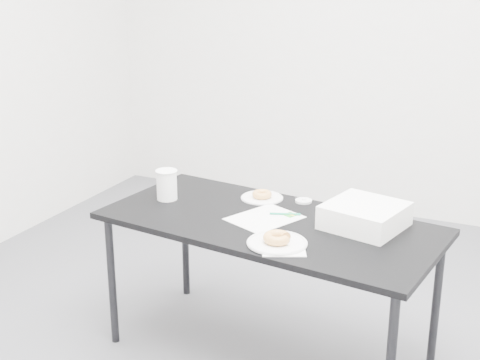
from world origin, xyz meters
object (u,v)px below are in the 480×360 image
at_px(plate_near, 277,243).
at_px(donut_near, 277,238).
at_px(coffee_cup, 167,185).
at_px(bakery_box, 365,216).
at_px(scorecard, 264,218).
at_px(plate_far, 262,198).
at_px(table, 269,232).
at_px(donut_far, 262,194).
at_px(pen, 285,214).

height_order(plate_near, donut_near, donut_near).
bearing_deg(coffee_cup, bakery_box, 2.89).
distance_m(scorecard, donut_near, 0.29).
relative_size(plate_far, bakery_box, 0.66).
height_order(table, donut_near, donut_near).
height_order(coffee_cup, bakery_box, coffee_cup).
xyz_separation_m(plate_near, plate_far, (-0.27, 0.48, -0.00)).
relative_size(coffee_cup, bakery_box, 0.48).
bearing_deg(donut_far, bakery_box, -15.56).
distance_m(table, plate_near, 0.26).
bearing_deg(bakery_box, plate_far, 177.87).
bearing_deg(table, plate_far, 126.40).
relative_size(plate_near, donut_far, 2.58).
bearing_deg(table, donut_far, 126.40).
height_order(plate_near, donut_far, donut_far).
distance_m(table, donut_near, 0.27).
distance_m(scorecard, plate_near, 0.29).
relative_size(scorecard, pen, 2.15).
relative_size(donut_near, coffee_cup, 0.79).
xyz_separation_m(table, bakery_box, (0.40, 0.11, 0.10)).
xyz_separation_m(plate_near, donut_far, (-0.27, 0.48, 0.01)).
bearing_deg(table, coffee_cup, -178.52).
bearing_deg(plate_near, bakery_box, 50.66).
distance_m(plate_near, bakery_box, 0.43).
bearing_deg(donut_near, coffee_cup, 157.28).
height_order(pen, plate_far, pen).
relative_size(plate_near, coffee_cup, 1.68).
xyz_separation_m(plate_far, coffee_cup, (-0.41, -0.20, 0.07)).
height_order(donut_near, donut_far, donut_near).
bearing_deg(pen, plate_near, -93.90).
distance_m(table, plate_far, 0.30).
xyz_separation_m(donut_near, bakery_box, (0.27, 0.33, 0.02)).
bearing_deg(donut_near, plate_far, 119.03).
relative_size(pen, donut_near, 1.20).
relative_size(donut_far, bakery_box, 0.31).
xyz_separation_m(plate_far, bakery_box, (0.54, -0.15, 0.05)).
height_order(table, plate_far, plate_far).
height_order(table, coffee_cup, coffee_cup).
bearing_deg(coffee_cup, donut_near, -22.72).
bearing_deg(plate_near, scorecard, 122.55).
relative_size(plate_far, coffee_cup, 1.39).
relative_size(scorecard, plate_far, 1.47).
height_order(plate_far, coffee_cup, coffee_cup).
distance_m(plate_near, donut_far, 0.55).
height_order(scorecard, bakery_box, bakery_box).
relative_size(pen, bakery_box, 0.45).
xyz_separation_m(donut_near, plate_far, (-0.27, 0.48, -0.03)).
height_order(plate_near, plate_far, plate_near).
relative_size(donut_near, bakery_box, 0.38).
xyz_separation_m(pen, coffee_cup, (-0.59, -0.03, 0.07)).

